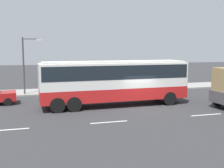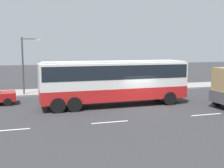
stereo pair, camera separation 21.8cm
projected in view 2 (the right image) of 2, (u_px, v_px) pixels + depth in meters
The scene contains 7 objects.
ground_plane at pixel (141, 108), 21.46m from camera, with size 120.00×120.00×0.00m, color #333335.
sidewalk_curb at pixel (108, 89), 30.75m from camera, with size 80.00×4.00×0.15m, color gray.
lane_centreline at pixel (159, 118), 18.21m from camera, with size 34.05×0.16×0.01m.
coach_bus at pixel (115, 78), 22.06m from camera, with size 11.93×3.07×3.61m.
pedestrian_near_curb at pixel (173, 78), 32.84m from camera, with size 0.32×0.32×1.64m.
pedestrian_at_crossing at pixel (66, 83), 28.08m from camera, with size 0.32×0.32×1.59m.
street_lamp at pixel (25, 61), 26.55m from camera, with size 1.85×0.24×5.54m.
Camera 2 is at (-8.09, -19.55, 4.64)m, focal length 43.90 mm.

